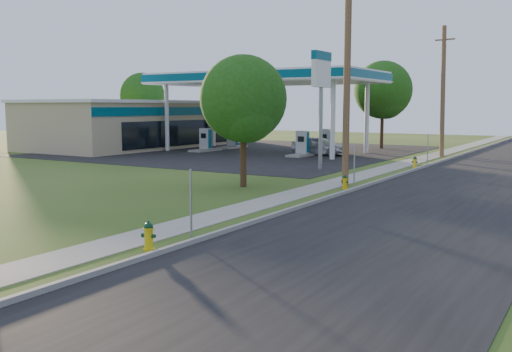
{
  "coord_description": "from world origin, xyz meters",
  "views": [
    {
      "loc": [
        9.83,
        -7.94,
        3.68
      ],
      "look_at": [
        0.0,
        8.0,
        1.4
      ],
      "focal_mm": 40.0,
      "sensor_mm": 36.0,
      "label": 1
    }
  ],
  "objects": [
    {
      "name": "ground_plane",
      "position": [
        0.0,
        0.0,
        0.0
      ],
      "size": [
        140.0,
        140.0,
        0.0
      ],
      "primitive_type": "plane",
      "color": "#264712",
      "rests_on": "ground"
    },
    {
      "name": "road",
      "position": [
        4.5,
        10.0,
        0.01
      ],
      "size": [
        8.0,
        120.0,
        0.02
      ],
      "primitive_type": "cube",
      "color": "black",
      "rests_on": "ground"
    },
    {
      "name": "curb",
      "position": [
        0.5,
        10.0,
        0.07
      ],
      "size": [
        0.15,
        120.0,
        0.15
      ],
      "primitive_type": "cube",
      "color": "gray",
      "rests_on": "ground"
    },
    {
      "name": "sidewalk",
      "position": [
        -1.25,
        10.0,
        0.01
      ],
      "size": [
        1.5,
        120.0,
        0.03
      ],
      "primitive_type": "cube",
      "color": "gray",
      "rests_on": "ground"
    },
    {
      "name": "forecourt",
      "position": [
        -16.0,
        32.0,
        0.01
      ],
      "size": [
        26.0,
        28.0,
        0.02
      ],
      "primitive_type": "cube",
      "color": "black",
      "rests_on": "ground"
    },
    {
      "name": "utility_pole_mid",
      "position": [
        -0.6,
        17.0,
        4.95
      ],
      "size": [
        1.4,
        0.32,
        9.8
      ],
      "color": "brown",
      "rests_on": "ground"
    },
    {
      "name": "utility_pole_far",
      "position": [
        -0.6,
        35.0,
        4.8
      ],
      "size": [
        1.4,
        0.32,
        9.5
      ],
      "color": "brown",
      "rests_on": "ground"
    },
    {
      "name": "sign_post_near",
      "position": [
        0.25,
        4.2,
        1.0
      ],
      "size": [
        0.05,
        0.04,
        2.0
      ],
      "primitive_type": "cube",
      "color": "gray",
      "rests_on": "ground"
    },
    {
      "name": "sign_post_mid",
      "position": [
        0.25,
        16.0,
        1.0
      ],
      "size": [
        0.05,
        0.04,
        2.0
      ],
      "primitive_type": "cube",
      "color": "gray",
      "rests_on": "ground"
    },
    {
      "name": "sign_post_far",
      "position": [
        0.25,
        28.2,
        1.0
      ],
      "size": [
        0.05,
        0.04,
        2.0
      ],
      "primitive_type": "cube",
      "color": "gray",
      "rests_on": "ground"
    },
    {
      "name": "gas_canopy",
      "position": [
        -14.0,
        32.0,
        5.9
      ],
      "size": [
        18.18,
        9.18,
        6.4
      ],
      "color": "silver",
      "rests_on": "ground"
    },
    {
      "name": "fuel_pump_nw",
      "position": [
        -18.5,
        30.0,
        0.72
      ],
      "size": [
        1.2,
        3.2,
        1.9
      ],
      "color": "gray",
      "rests_on": "ground"
    },
    {
      "name": "fuel_pump_ne",
      "position": [
        -9.5,
        30.0,
        0.72
      ],
      "size": [
        1.2,
        3.2,
        1.9
      ],
      "color": "gray",
      "rests_on": "ground"
    },
    {
      "name": "fuel_pump_sw",
      "position": [
        -18.5,
        34.0,
        0.72
      ],
      "size": [
        1.2,
        3.2,
        1.9
      ],
      "color": "gray",
      "rests_on": "ground"
    },
    {
      "name": "fuel_pump_se",
      "position": [
        -9.5,
        34.0,
        0.72
      ],
      "size": [
        1.2,
        3.2,
        1.9
      ],
      "color": "gray",
      "rests_on": "ground"
    },
    {
      "name": "convenience_store",
      "position": [
        -26.98,
        32.0,
        2.13
      ],
      "size": [
        10.4,
        22.4,
        4.25
      ],
      "color": "tan",
      "rests_on": "ground"
    },
    {
      "name": "price_pylon",
      "position": [
        -4.5,
        22.5,
        5.43
      ],
      "size": [
        0.34,
        2.04,
        6.85
      ],
      "color": "gray",
      "rests_on": "ground"
    },
    {
      "name": "tree_verge",
      "position": [
        -4.29,
        13.92,
        3.89
      ],
      "size": [
        3.98,
        3.98,
        6.04
      ],
      "color": "#372816",
      "rests_on": "ground"
    },
    {
      "name": "tree_lot",
      "position": [
        -7.05,
        40.68,
        4.95
      ],
      "size": [
        5.07,
        5.07,
        7.68
      ],
      "color": "#372816",
      "rests_on": "ground"
    },
    {
      "name": "tree_back",
      "position": [
        -34.17,
        39.49,
        4.78
      ],
      "size": [
        4.9,
        4.9,
        7.42
      ],
      "color": "#372816",
      "rests_on": "ground"
    },
    {
      "name": "hydrant_near",
      "position": [
        -0.04,
        2.81,
        0.38
      ],
      "size": [
        0.4,
        0.36,
        0.78
      ],
      "color": "gold",
      "rests_on": "ground"
    },
    {
      "name": "hydrant_mid",
      "position": [
        -0.06,
        15.7,
        0.32
      ],
      "size": [
        0.35,
        0.31,
        0.66
      ],
      "color": "#F2B50B",
      "rests_on": "ground"
    },
    {
      "name": "hydrant_far",
      "position": [
        0.05,
        26.17,
        0.35
      ],
      "size": [
        0.38,
        0.34,
        0.72
      ],
      "color": "yellow",
      "rests_on": "ground"
    },
    {
      "name": "car_silver",
      "position": [
        -8.78,
        31.45,
        0.73
      ],
      "size": [
        4.28,
        1.73,
        1.46
      ],
      "primitive_type": "imported",
      "rotation": [
        0.0,
        0.0,
        1.57
      ],
      "color": "silver",
      "rests_on": "ground"
    }
  ]
}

